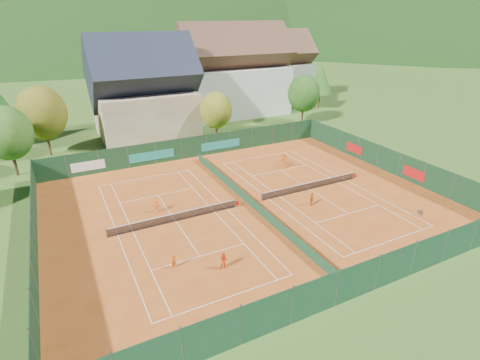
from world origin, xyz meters
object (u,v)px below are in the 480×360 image
player_right_near (312,199)px  player_right_far_b (284,160)px  player_left_far (156,206)px  chalet (144,94)px  ball_hopper (420,212)px  player_right_far_a (285,163)px  player_left_mid (224,261)px  hotel_block_a (234,76)px  player_left_near (174,262)px  hotel_block_b (274,70)px

player_right_near → player_right_far_b: player_right_far_b is taller
player_left_far → chalet: bearing=-89.2°
ball_hopper → player_right_far_a: bearing=106.2°
ball_hopper → player_left_mid: bearing=176.8°
player_right_near → player_right_far_b: (3.71, 10.91, 0.03)m
ball_hopper → player_left_mid: size_ratio=0.52×
hotel_block_a → player_left_far: size_ratio=14.24×
player_left_near → player_right_near: (16.12, 3.71, 0.11)m
player_right_near → player_right_far_b: bearing=35.3°
hotel_block_a → player_left_near: bearing=-121.6°
player_right_far_a → player_left_mid: bearing=15.7°
player_left_near → player_right_far_b: 24.63m
chalet → player_right_far_a: (11.94, -23.25, -5.87)m
player_right_far_a → ball_hopper: bearing=77.3°
ball_hopper → player_right_far_a: 17.46m
ball_hopper → hotel_block_b: bearing=73.3°
chalet → player_right_near: size_ratio=11.02×
ball_hopper → player_right_far_a: size_ratio=0.53×
hotel_block_a → hotel_block_b: bearing=29.7°
player_left_far → player_right_near: size_ratio=1.03×
player_left_mid → player_right_far_b: player_left_mid is taller
hotel_block_a → player_right_far_b: (-6.56, -28.32, -6.62)m
chalet → player_right_far_b: 26.21m
hotel_block_a → player_right_far_a: hotel_block_a is taller
chalet → player_left_far: (-6.17, -27.40, -5.87)m
hotel_block_a → ball_hopper: (-2.19, -46.01, -6.83)m
hotel_block_a → ball_hopper: size_ratio=27.00×
chalet → player_right_near: (8.74, -33.22, -5.89)m
player_left_near → player_right_far_b: bearing=5.8°
player_left_far → player_right_far_a: (18.11, 4.15, -0.00)m
player_left_mid → player_right_near: size_ratio=1.06×
player_left_near → player_right_far_b: size_ratio=0.82×
chalet → hotel_block_b: (33.00, 14.00, -0.01)m
hotel_block_b → player_right_far_b: bearing=-119.5°
ball_hopper → player_left_near: player_left_near is taller
hotel_block_a → player_left_mid: (-22.93, -44.86, -6.61)m
chalet → player_left_mid: (-3.93, -38.86, -5.85)m
chalet → player_left_far: size_ratio=10.68×
hotel_block_b → player_left_far: (-39.17, -41.40, -5.86)m
chalet → hotel_block_b: size_ratio=0.94×
ball_hopper → player_right_far_b: (-4.37, 17.70, 0.21)m
player_left_mid → chalet: bearing=95.4°
player_left_mid → hotel_block_b: bearing=66.2°
chalet → player_left_far: bearing=-102.7°
hotel_block_a → player_left_near: size_ratio=17.28×
chalet → hotel_block_a: 19.94m
player_left_far → player_right_far_b: bearing=-151.3°
player_left_mid → player_right_near: 13.86m
player_left_near → player_right_far_b: (19.83, 14.61, 0.14)m
player_left_mid → player_right_far_b: 23.28m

